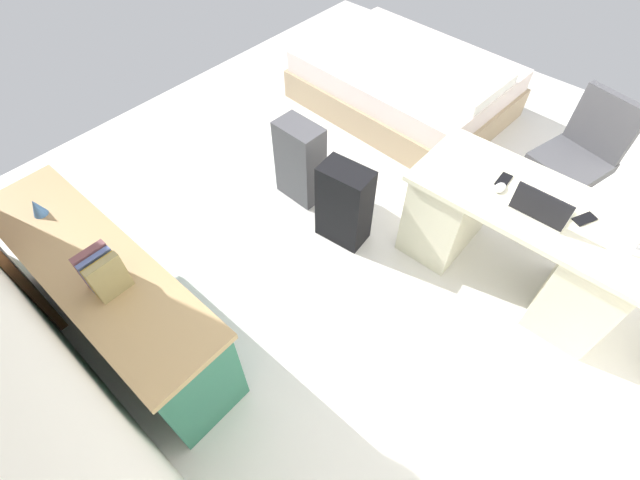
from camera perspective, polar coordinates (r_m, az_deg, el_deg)
ground_plane at (r=3.58m, az=9.29°, el=2.95°), size 5.61×5.61×0.00m
wall_back at (r=1.71m, az=-34.56°, el=-9.92°), size 4.04×0.10×2.72m
desk at (r=3.16m, az=23.80°, el=0.18°), size 1.45×0.68×0.73m
office_chair at (r=3.83m, az=29.66°, el=8.44°), size 0.56×0.56×0.94m
credenza at (r=2.92m, az=-24.90°, el=-6.77°), size 1.80×0.48×0.72m
bed at (r=4.62m, az=10.87°, el=19.01°), size 1.97×1.49×0.58m
suitcase_black at (r=3.18m, az=3.12°, el=4.53°), size 0.38×0.26×0.65m
suitcase_spare_grey at (r=3.49m, az=-2.56°, el=9.98°), size 0.37×0.23×0.67m
laptop at (r=2.82m, az=26.46°, el=3.68°), size 0.31×0.23×0.21m
computer_mouse at (r=2.91m, az=22.07°, el=6.23°), size 0.06×0.10×0.03m
cell_phone_near_laptop at (r=2.95m, az=30.81°, el=2.33°), size 0.12×0.15×0.01m
cell_phone_by_mouse at (r=2.98m, az=22.48°, el=7.10°), size 0.07×0.14×0.01m
book_row at (r=2.42m, az=-26.01°, el=-3.75°), size 0.16×0.17×0.24m
figurine_small at (r=3.00m, az=-32.54°, el=3.54°), size 0.08×0.08×0.11m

